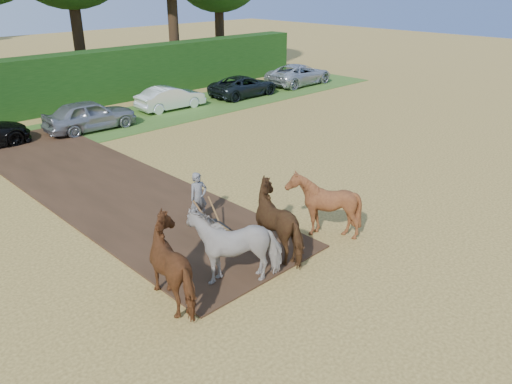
{
  "coord_description": "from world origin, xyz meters",
  "views": [
    {
      "loc": [
        -6.08,
        -8.66,
        6.82
      ],
      "look_at": [
        2.71,
        0.33,
        1.4
      ],
      "focal_mm": 35.0,
      "sensor_mm": 36.0,
      "label": 1
    }
  ],
  "objects": [
    {
      "name": "ground",
      "position": [
        0.0,
        0.0,
        0.0
      ],
      "size": [
        120.0,
        120.0,
        0.0
      ],
      "primitive_type": "plane",
      "color": "gold",
      "rests_on": "ground"
    },
    {
      "name": "plough_team",
      "position": [
        1.81,
        -0.67,
        0.93
      ],
      "size": [
        6.35,
        4.42,
        1.88
      ],
      "color": "brown",
      "rests_on": "ground"
    },
    {
      "name": "parked_cars",
      "position": [
        3.21,
        14.05,
        0.69
      ],
      "size": [
        41.44,
        2.81,
        1.48
      ],
      "color": "#B1B5B8",
      "rests_on": "ground"
    },
    {
      "name": "earth_strip",
      "position": [
        1.5,
        7.0,
        0.03
      ],
      "size": [
        4.5,
        17.0,
        0.05
      ],
      "primitive_type": "cube",
      "color": "#472D1C",
      "rests_on": "ground"
    }
  ]
}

